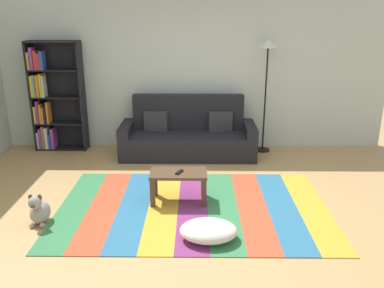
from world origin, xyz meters
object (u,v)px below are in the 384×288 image
(tv_remote, at_px, (179,172))
(pouf, at_px, (209,231))
(coffee_table, at_px, (179,178))
(couch, at_px, (188,136))
(bookshelf, at_px, (51,100))
(standing_lamp, at_px, (268,59))
(dog, at_px, (39,211))

(tv_remote, bearing_deg, pouf, -43.92)
(coffee_table, xyz_separation_m, pouf, (0.36, -0.93, -0.22))
(couch, distance_m, pouf, 2.76)
(bookshelf, height_order, tv_remote, bookshelf)
(standing_lamp, height_order, tv_remote, standing_lamp)
(couch, height_order, bookshelf, bookshelf)
(couch, height_order, tv_remote, couch)
(coffee_table, relative_size, standing_lamp, 0.38)
(couch, height_order, dog, couch)
(bookshelf, relative_size, tv_remote, 12.63)
(pouf, bearing_deg, tv_remote, 111.28)
(standing_lamp, distance_m, tv_remote, 2.76)
(couch, xyz_separation_m, tv_remote, (-0.07, -1.84, 0.09))
(pouf, bearing_deg, bookshelf, 131.35)
(pouf, bearing_deg, coffee_table, 111.27)
(coffee_table, distance_m, pouf, 1.02)
(coffee_table, bearing_deg, bookshelf, 137.64)
(coffee_table, distance_m, dog, 1.71)
(couch, distance_m, bookshelf, 2.46)
(couch, height_order, standing_lamp, standing_lamp)
(pouf, relative_size, tv_remote, 4.17)
(dog, bearing_deg, tv_remote, 19.08)
(pouf, height_order, dog, dog)
(pouf, bearing_deg, standing_lamp, 70.63)
(coffee_table, bearing_deg, standing_lamp, 55.46)
(coffee_table, bearing_deg, couch, 87.37)
(standing_lamp, bearing_deg, tv_remote, -123.99)
(bookshelf, height_order, pouf, bookshelf)
(couch, xyz_separation_m, coffee_table, (-0.08, -1.81, -0.01))
(dog, distance_m, standing_lamp, 4.24)
(bookshelf, bearing_deg, couch, -6.83)
(pouf, distance_m, standing_lamp, 3.48)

